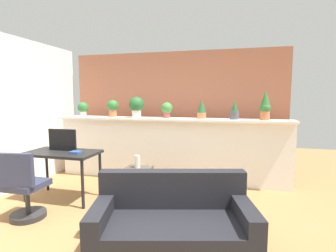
{
  "coord_description": "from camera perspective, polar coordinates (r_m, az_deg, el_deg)",
  "views": [
    {
      "loc": [
        1.18,
        -2.62,
        1.59
      ],
      "look_at": [
        0.24,
        1.06,
        1.16
      ],
      "focal_mm": 27.5,
      "sensor_mm": 36.0,
      "label": 1
    }
  ],
  "objects": [
    {
      "name": "ground_plane",
      "position": [
        3.28,
        -9.41,
        -22.59
      ],
      "size": [
        12.0,
        12.0,
        0.0
      ],
      "primitive_type": "plane",
      "color": "#9E7042"
    },
    {
      "name": "divider_wall",
      "position": [
        4.87,
        -0.02,
        -5.48
      ],
      "size": [
        4.39,
        0.16,
        1.16
      ],
      "primitive_type": "cube",
      "color": "white",
      "rests_on": "ground"
    },
    {
      "name": "plant_shelf",
      "position": [
        4.74,
        -0.14,
        1.53
      ],
      "size": [
        4.39,
        0.38,
        0.04
      ],
      "primitive_type": "cube",
      "color": "white",
      "rests_on": "divider_wall"
    },
    {
      "name": "brick_wall_behind",
      "position": [
        5.36,
        1.56,
        2.85
      ],
      "size": [
        4.39,
        0.1,
        2.5
      ],
      "primitive_type": "cube",
      "color": "#AD664C",
      "rests_on": "ground"
    },
    {
      "name": "potted_plant_0",
      "position": [
        5.41,
        -18.31,
        3.74
      ],
      "size": [
        0.21,
        0.21,
        0.28
      ],
      "color": "silver",
      "rests_on": "plant_shelf"
    },
    {
      "name": "potted_plant_1",
      "position": [
        5.13,
        -12.16,
        4.07
      ],
      "size": [
        0.22,
        0.22,
        0.33
      ],
      "color": "#C66B42",
      "rests_on": "plant_shelf"
    },
    {
      "name": "potted_plant_2",
      "position": [
        4.9,
        -7.01,
        4.47
      ],
      "size": [
        0.28,
        0.28,
        0.39
      ],
      "color": "silver",
      "rests_on": "plant_shelf"
    },
    {
      "name": "potted_plant_3",
      "position": [
        4.77,
        -0.25,
        3.82
      ],
      "size": [
        0.21,
        0.21,
        0.29
      ],
      "color": "#B7474C",
      "rests_on": "plant_shelf"
    },
    {
      "name": "potted_plant_4",
      "position": [
        4.65,
        7.45,
        3.7
      ],
      "size": [
        0.16,
        0.16,
        0.34
      ],
      "color": "#C66B42",
      "rests_on": "plant_shelf"
    },
    {
      "name": "potted_plant_5",
      "position": [
        4.6,
        14.53,
        3.15
      ],
      "size": [
        0.15,
        0.15,
        0.32
      ],
      "color": "#4C4C51",
      "rests_on": "plant_shelf"
    },
    {
      "name": "potted_plant_6",
      "position": [
        4.59,
        20.75,
        4.2
      ],
      "size": [
        0.18,
        0.18,
        0.5
      ],
      "color": "#C66B42",
      "rests_on": "plant_shelf"
    },
    {
      "name": "desk",
      "position": [
        4.32,
        -22.38,
        -6.37
      ],
      "size": [
        1.1,
        0.6,
        0.75
      ],
      "color": "black",
      "rests_on": "ground"
    },
    {
      "name": "tv_monitor",
      "position": [
        4.36,
        -22.35,
        -2.85
      ],
      "size": [
        0.47,
        0.04,
        0.34
      ],
      "primitive_type": "cube",
      "color": "black",
      "rests_on": "desk"
    },
    {
      "name": "office_chair",
      "position": [
        3.87,
        -29.27,
        -12.44
      ],
      "size": [
        0.47,
        0.48,
        0.91
      ],
      "color": "#262628",
      "rests_on": "ground"
    },
    {
      "name": "side_cube_shelf",
      "position": [
        4.1,
        -6.81,
        -12.64
      ],
      "size": [
        0.4,
        0.41,
        0.5
      ],
      "color": "#4C4238",
      "rests_on": "ground"
    },
    {
      "name": "vase_on_shelf",
      "position": [
        4.03,
        -6.83,
        -7.83
      ],
      "size": [
        0.09,
        0.09,
        0.19
      ],
      "primitive_type": "cylinder",
      "color": "silver",
      "rests_on": "side_cube_shelf"
    },
    {
      "name": "book_on_desk",
      "position": [
        4.07,
        -19.78,
        -5.53
      ],
      "size": [
        0.15,
        0.13,
        0.04
      ],
      "primitive_type": "cube",
      "color": "#2D4C8C",
      "rests_on": "desk"
    },
    {
      "name": "couch",
      "position": [
        2.77,
        1.09,
        -21.67
      ],
      "size": [
        1.7,
        1.12,
        0.8
      ],
      "color": "black",
      "rests_on": "ground"
    }
  ]
}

